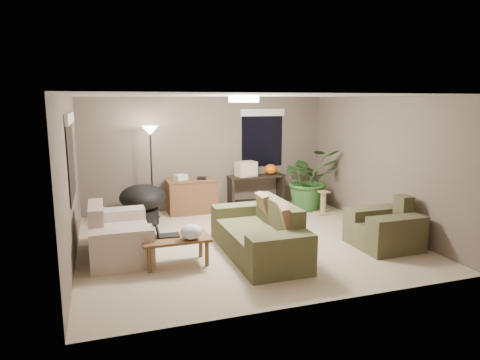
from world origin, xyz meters
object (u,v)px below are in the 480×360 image
object	(u,v)px
loveseat	(118,237)
coffee_table	(176,241)
desk	(192,196)
armchair	(385,230)
cat_scratching_post	(323,204)
papasan_chair	(143,201)
floor_lamp	(150,142)
main_sofa	(260,236)
console_table	(256,189)
houseplant	(309,185)

from	to	relation	value
loveseat	coffee_table	size ratio (longest dim) A/B	1.60
loveseat	desk	bearing A→B (deg)	52.49
loveseat	armchair	xyz separation A→B (m)	(4.25, -0.99, 0.00)
armchair	cat_scratching_post	size ratio (longest dim) A/B	2.00
papasan_chair	floor_lamp	xyz separation A→B (m)	(0.24, 0.42, 1.13)
coffee_table	cat_scratching_post	xyz separation A→B (m)	(3.54, 1.91, -0.14)
main_sofa	loveseat	xyz separation A→B (m)	(-2.15, 0.66, 0.00)
loveseat	floor_lamp	distance (m)	2.57
desk	cat_scratching_post	xyz separation A→B (m)	(2.68, -0.94, -0.16)
coffee_table	floor_lamp	size ratio (longest dim) A/B	0.52
main_sofa	console_table	xyz separation A→B (m)	(1.01, 2.87, 0.14)
floor_lamp	houseplant	xyz separation A→B (m)	(3.44, -0.35, -1.06)
armchair	coffee_table	world-z (taller)	armchair
floor_lamp	cat_scratching_post	world-z (taller)	floor_lamp
cat_scratching_post	main_sofa	bearing A→B (deg)	-139.23
armchair	cat_scratching_post	bearing A→B (deg)	87.67
houseplant	desk	bearing A→B (deg)	170.05
armchair	houseplant	bearing A→B (deg)	90.37
main_sofa	armchair	bearing A→B (deg)	-8.95
main_sofa	coffee_table	distance (m)	1.35
console_table	floor_lamp	size ratio (longest dim) A/B	0.68
coffee_table	floor_lamp	world-z (taller)	floor_lamp
armchair	cat_scratching_post	xyz separation A→B (m)	(0.09, 2.22, -0.08)
armchair	floor_lamp	size ratio (longest dim) A/B	0.52
main_sofa	houseplant	size ratio (longest dim) A/B	1.59
coffee_table	houseplant	size ratio (longest dim) A/B	0.72
armchair	console_table	bearing A→B (deg)	108.92
loveseat	cat_scratching_post	bearing A→B (deg)	15.84
coffee_table	desk	xyz separation A→B (m)	(0.86, 2.85, 0.02)
console_table	cat_scratching_post	world-z (taller)	console_table
cat_scratching_post	loveseat	bearing A→B (deg)	-164.16
papasan_chair	houseplant	bearing A→B (deg)	1.15
loveseat	floor_lamp	world-z (taller)	floor_lamp
main_sofa	armchair	xyz separation A→B (m)	(2.10, -0.33, 0.00)
loveseat	coffee_table	distance (m)	1.05
papasan_chair	floor_lamp	bearing A→B (deg)	60.20
coffee_table	cat_scratching_post	world-z (taller)	cat_scratching_post
loveseat	houseplant	distance (m)	4.58
armchair	console_table	distance (m)	3.39
console_table	papasan_chair	distance (m)	2.66
loveseat	main_sofa	bearing A→B (deg)	-17.06
loveseat	armchair	size ratio (longest dim) A/B	1.60
loveseat	floor_lamp	xyz separation A→B (m)	(0.80, 2.07, 1.30)
desk	papasan_chair	world-z (taller)	papasan_chair
papasan_chair	armchair	bearing A→B (deg)	-35.50
papasan_chair	cat_scratching_post	size ratio (longest dim) A/B	2.13
houseplant	cat_scratching_post	xyz separation A→B (m)	(0.11, -0.49, -0.33)
coffee_table	desk	size ratio (longest dim) A/B	0.91
main_sofa	console_table	world-z (taller)	main_sofa
main_sofa	loveseat	world-z (taller)	same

